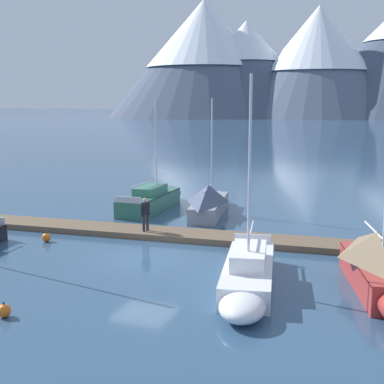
# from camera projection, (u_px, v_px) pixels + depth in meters

# --- Properties ---
(ground_plane) EXTENTS (700.00, 700.00, 0.00)m
(ground_plane) POSITION_uv_depth(u_px,v_px,m) (144.00, 259.00, 23.59)
(ground_plane) COLOR #2D4C6B
(mountain_west_summit) EXTENTS (78.82, 78.82, 47.20)m
(mountain_west_summit) POSITION_uv_depth(u_px,v_px,m) (204.00, 54.00, 223.90)
(mountain_west_summit) COLOR #4C566B
(mountain_west_summit) RESTS_ON ground
(mountain_central_massif) EXTENTS (65.88, 65.88, 38.39)m
(mountain_central_massif) POSITION_uv_depth(u_px,v_px,m) (246.00, 67.00, 221.11)
(mountain_central_massif) COLOR #424C60
(mountain_central_massif) RESTS_ON ground
(mountain_shoulder_ridge) EXTENTS (67.32, 67.32, 43.01)m
(mountain_shoulder_ridge) POSITION_uv_depth(u_px,v_px,m) (318.00, 58.00, 212.72)
(mountain_shoulder_ridge) COLOR slate
(mountain_shoulder_ridge) RESTS_ON ground
(dock) EXTENTS (22.21, 3.51, 0.30)m
(dock) POSITION_uv_depth(u_px,v_px,m) (178.00, 235.00, 27.26)
(dock) COLOR brown
(dock) RESTS_ON ground
(sailboat_second_berth) EXTENTS (1.98, 7.62, 6.82)m
(sailboat_second_berth) POSITION_uv_depth(u_px,v_px,m) (153.00, 199.00, 34.52)
(sailboat_second_berth) COLOR #336B56
(sailboat_second_berth) RESTS_ON ground
(sailboat_mid_dock_port) EXTENTS (2.76, 7.52, 6.90)m
(sailboat_mid_dock_port) POSITION_uv_depth(u_px,v_px,m) (210.00, 200.00, 32.68)
(sailboat_mid_dock_port) COLOR #93939E
(sailboat_mid_dock_port) RESTS_ON ground
(sailboat_mid_dock_starboard) EXTENTS (3.07, 7.70, 7.70)m
(sailboat_mid_dock_starboard) POSITION_uv_depth(u_px,v_px,m) (248.00, 275.00, 19.72)
(sailboat_mid_dock_starboard) COLOR white
(sailboat_mid_dock_starboard) RESTS_ON ground
(sailboat_far_berth) EXTENTS (3.53, 7.19, 9.09)m
(sailboat_far_berth) POSITION_uv_depth(u_px,v_px,m) (381.00, 266.00, 19.45)
(sailboat_far_berth) COLOR #B2332D
(sailboat_far_berth) RESTS_ON ground
(person_on_dock) EXTENTS (0.33, 0.56, 1.69)m
(person_on_dock) POSITION_uv_depth(u_px,v_px,m) (145.00, 212.00, 27.24)
(person_on_dock) COLOR #232328
(person_on_dock) RESTS_ON dock
(mooring_buoy_channel_marker) EXTENTS (0.43, 0.43, 0.51)m
(mooring_buoy_channel_marker) POSITION_uv_depth(u_px,v_px,m) (4.00, 311.00, 17.25)
(mooring_buoy_channel_marker) COLOR orange
(mooring_buoy_channel_marker) RESTS_ON ground
(mooring_buoy_inner_mooring) EXTENTS (0.43, 0.43, 0.51)m
(mooring_buoy_inner_mooring) POSITION_uv_depth(u_px,v_px,m) (46.00, 237.00, 26.45)
(mooring_buoy_inner_mooring) COLOR orange
(mooring_buoy_inner_mooring) RESTS_ON ground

